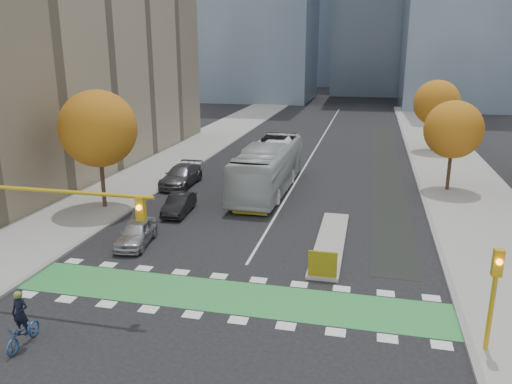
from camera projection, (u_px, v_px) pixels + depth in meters
The scene contains 21 objects.
ground at pixel (218, 313), 21.22m from camera, with size 300.00×300.00×0.00m, color black.
sidewalk_west at pixel (137, 178), 42.84m from camera, with size 7.00×120.00×0.15m, color gray.
sidewalk_east at pixel (472, 199), 37.00m from camera, with size 7.00×120.00×0.15m, color gray.
curb_west at pixel (175, 180), 42.08m from camera, with size 0.30×120.00×0.16m, color gray.
curb_east at pixel (422, 196), 37.76m from camera, with size 0.30×120.00×0.16m, color gray.
bike_crossing at pixel (228, 296), 22.63m from camera, with size 20.00×3.00×0.01m, color #2D8B3E.
centre_line at pixel (319, 144), 58.65m from camera, with size 0.15×70.00×0.01m, color silver.
bike_lane_paint at pixel (386, 166), 47.68m from camera, with size 2.50×50.00×0.01m, color black.
median_island at pixel (330, 242), 28.76m from camera, with size 1.60×10.00×0.16m, color gray.
hazard_board at pixel (323, 264), 24.07m from camera, with size 1.40×0.12×1.30m, color yellow.
building_west at pixel (27, 28), 43.52m from camera, with size 16.00×44.00×25.00m, color gray.
tree_west at pixel (98, 129), 33.48m from camera, with size 5.20×5.20×8.22m.
tree_east_near at pixel (453, 130), 37.86m from camera, with size 4.40×4.40×7.08m.
tree_east_far at pixel (437, 103), 52.62m from camera, with size 4.80×4.80×7.65m.
traffic_signal_west at pixel (35, 213), 21.34m from camera, with size 8.53×0.56×5.20m.
traffic_signal_east at pixel (495, 285), 17.72m from camera, with size 0.35×0.43×4.10m.
cyclist at pixel (22, 328), 18.68m from camera, with size 0.79×2.00×2.27m.
bus at pixel (268, 167), 38.95m from camera, with size 3.18×13.59×3.79m, color #B6BDBE.
parked_car_a at pixel (136, 233), 28.44m from camera, with size 1.63×4.05×1.38m, color #A5A6AB.
parked_car_b at pixel (179, 204), 33.78m from camera, with size 1.40×4.01×1.32m, color black.
parked_car_c at pixel (181, 176), 40.70m from camera, with size 2.26×5.55×1.61m, color #4C4B50.
Camera 1 is at (5.85, -18.10, 10.85)m, focal length 35.00 mm.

